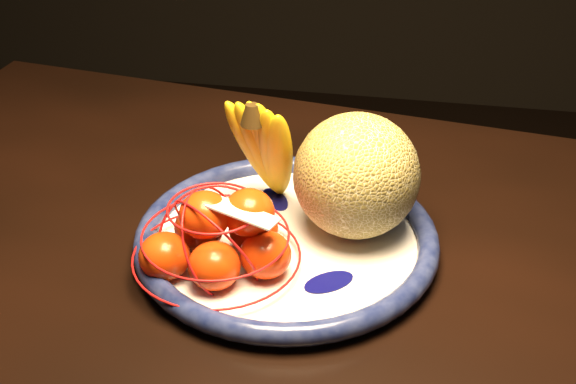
% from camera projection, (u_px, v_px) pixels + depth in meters
% --- Properties ---
extents(fruit_bowl, '(0.33, 0.33, 0.03)m').
position_uv_depth(fruit_bowl, '(286.00, 240.00, 0.88)').
color(fruit_bowl, white).
rests_on(fruit_bowl, dining_table).
extents(cantaloupe, '(0.14, 0.14, 0.14)m').
position_uv_depth(cantaloupe, '(356.00, 176.00, 0.86)').
color(cantaloupe, olive).
rests_on(cantaloupe, fruit_bowl).
extents(banana_bunch, '(0.10, 0.10, 0.15)m').
position_uv_depth(banana_bunch, '(267.00, 146.00, 0.90)').
color(banana_bunch, '#E9AD0F').
rests_on(banana_bunch, fruit_bowl).
extents(mandarin_bag, '(0.19, 0.19, 0.11)m').
position_uv_depth(mandarin_bag, '(220.00, 238.00, 0.83)').
color(mandarin_bag, '#F44A14').
rests_on(mandarin_bag, fruit_bowl).
extents(price_tag, '(0.08, 0.05, 0.01)m').
position_uv_depth(price_tag, '(243.00, 213.00, 0.79)').
color(price_tag, white).
rests_on(price_tag, mandarin_bag).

